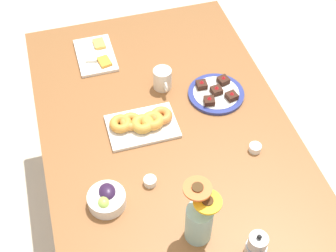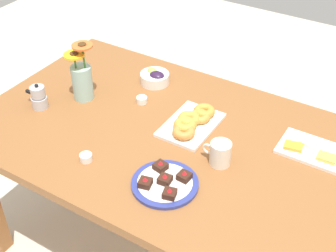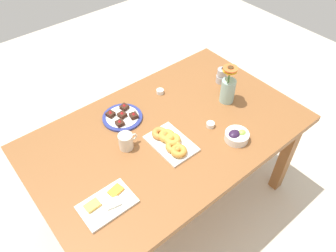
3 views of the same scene
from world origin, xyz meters
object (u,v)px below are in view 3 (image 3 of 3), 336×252
Objects in this scene: grape_bowl at (237,136)px; croissant_platter at (170,142)px; dessert_plate at (122,117)px; cheese_platter at (107,203)px; moka_pot at (222,76)px; jam_cup_berry at (160,91)px; flower_vase at (228,89)px; jam_cup_honey at (210,125)px; dining_table at (168,141)px; coffee_mug at (126,141)px.

grape_bowl is 0.48× the size of croissant_platter.
grape_bowl reaches higher than dessert_plate.
moka_pot is at bearing 16.27° from cheese_platter.
grape_bowl reaches higher than jam_cup_berry.
jam_cup_berry is at bearing 130.69° from flower_vase.
jam_cup_honey and jam_cup_berry have the same top height.
moka_pot is at bearing 53.15° from grape_bowl.
croissant_platter is 2.36× the size of moka_pot.
dining_table is at bearing 57.54° from croissant_platter.
grape_bowl is 0.80m from cheese_platter.
croissant_platter reaches higher than dining_table.
jam_cup_berry is (-0.04, 0.43, 0.00)m from jam_cup_honey.
croissant_platter is 1.16× the size of dessert_plate.
dining_table is 5.69× the size of croissant_platter.
jam_cup_honey is (-0.04, 0.17, -0.01)m from grape_bowl.
dessert_plate is at bearing 61.79° from coffee_mug.
jam_cup_honey is at bearing -20.84° from coffee_mug.
coffee_mug is 0.84m from moka_pot.
croissant_platter is at bearing 146.59° from grape_bowl.
grape_bowl is at bearing -54.19° from dessert_plate.
dining_table is 0.15m from croissant_platter.
jam_cup_honey is at bearing -157.15° from flower_vase.
coffee_mug is 0.48× the size of dessert_plate.
jam_cup_berry is 0.43m from moka_pot.
moka_pot is (0.36, 0.26, 0.03)m from jam_cup_honey.
coffee_mug is 0.42× the size of flower_vase.
moka_pot is at bearing 53.83° from flower_vase.
croissant_platter is (0.20, -0.14, -0.02)m from coffee_mug.
cheese_platter is at bearing -130.92° from dessert_plate.
jam_cup_honey is (0.47, -0.18, -0.03)m from coffee_mug.
grape_bowl is at bearing -34.17° from coffee_mug.
dining_table is 13.94× the size of coffee_mug.
coffee_mug is 0.84× the size of grape_bowl.
coffee_mug is 2.39× the size of jam_cup_berry.
cheese_platter is at bearing -160.13° from dining_table.
dessert_plate reaches higher than dining_table.
cheese_platter is 5.42× the size of jam_cup_honey.
croissant_platter is 0.53m from flower_vase.
dessert_plate is (-0.32, -0.04, -0.00)m from jam_cup_berry.
coffee_mug reaches higher than dessert_plate.
grape_bowl reaches higher than dining_table.
dining_table is at bearing 176.57° from flower_vase.
dessert_plate is at bearing 49.08° from cheese_platter.
flower_vase is (0.21, 0.27, 0.07)m from grape_bowl.
moka_pot is (0.12, 0.16, -0.05)m from flower_vase.
moka_pot is (0.72, -0.13, 0.04)m from dessert_plate.
dessert_plate is at bearing 170.08° from moka_pot.
grape_bowl is 0.38m from croissant_platter.
flower_vase is at bearing 7.00° from croissant_platter.
moka_pot is at bearing 19.30° from croissant_platter.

